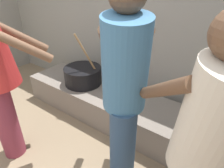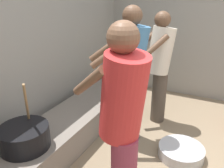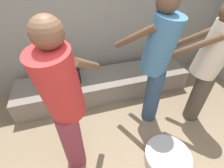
% 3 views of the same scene
% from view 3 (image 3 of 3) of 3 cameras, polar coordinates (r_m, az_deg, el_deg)
% --- Properties ---
extents(block_enclosure_rear, '(5.07, 0.20, 1.96)m').
position_cam_3_polar(block_enclosure_rear, '(2.68, -9.63, 19.68)').
color(block_enclosure_rear, gray).
rests_on(block_enclosure_rear, ground_plane).
extents(hearth_ledge, '(2.69, 0.60, 0.34)m').
position_cam_3_polar(hearth_ledge, '(2.65, -2.49, -0.23)').
color(hearth_ledge, slate).
rests_on(hearth_ledge, ground_plane).
extents(cooking_pot_main, '(0.47, 0.47, 0.67)m').
position_cam_3_polar(cooking_pot_main, '(2.44, -16.55, 2.36)').
color(cooking_pot_main, black).
rests_on(cooking_pot_main, hearth_ledge).
extents(cook_in_blue_shirt, '(0.64, 0.73, 1.62)m').
position_cam_3_polar(cook_in_blue_shirt, '(1.87, 15.60, 8.28)').
color(cook_in_blue_shirt, navy).
rests_on(cook_in_blue_shirt, ground_plane).
extents(cook_in_red_shirt, '(0.61, 0.73, 1.58)m').
position_cam_3_polar(cook_in_red_shirt, '(1.37, -16.46, -6.18)').
color(cook_in_red_shirt, '#8C3347').
rests_on(cook_in_red_shirt, ground_plane).
extents(cook_in_cream_shirt, '(0.70, 0.65, 1.53)m').
position_cam_3_polar(cook_in_cream_shirt, '(2.14, 31.09, 6.03)').
color(cook_in_cream_shirt, '#4C4238').
rests_on(cook_in_cream_shirt, ground_plane).
extents(metal_mixing_bowl, '(0.51, 0.51, 0.12)m').
position_cam_3_polar(metal_mixing_bowl, '(2.08, 18.89, -23.20)').
color(metal_mixing_bowl, '#B7B7BC').
rests_on(metal_mixing_bowl, ground_plane).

